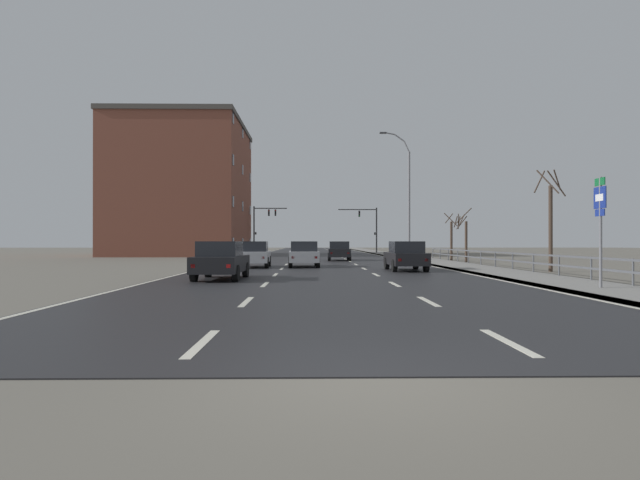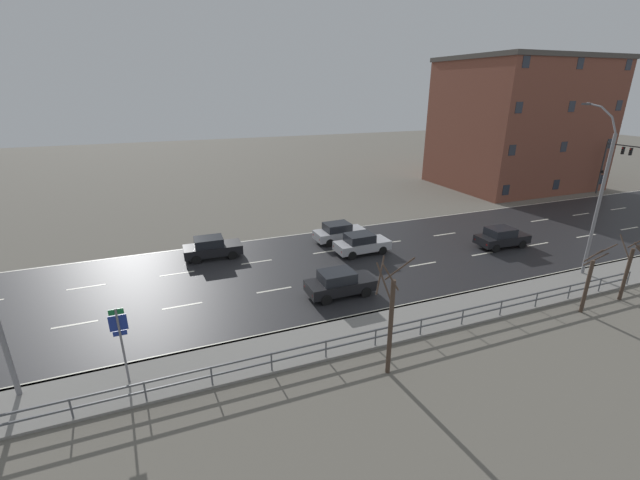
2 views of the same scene
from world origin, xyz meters
The scene contains 17 objects.
ground_plane centered at (0.00, 48.00, -0.06)m, with size 160.00×160.00×0.12m.
road_asphalt_strip centered at (0.00, 60.00, 0.01)m, with size 14.00×120.00×0.03m.
sidewalk_right centered at (8.43, 60.00, 0.06)m, with size 3.00×120.00×0.12m.
guardrail centered at (9.85, 21.11, 0.71)m, with size 0.07×35.70×1.00m.
street_lamp_midground centered at (7.44, 37.91, 5.30)m, with size 2.59×0.24×10.84m.
highway_sign centered at (8.39, 10.25, 2.30)m, with size 0.09×0.68×3.59m.
traffic_signal_right centered at (6.97, 62.10, 3.95)m, with size 5.11×0.36×5.99m.
traffic_signal_left centered at (-6.90, 60.20, 4.09)m, with size 4.26×0.36×6.02m.
car_far_right centered at (-4.09, 25.40, 0.80)m, with size 1.93×4.15×1.57m.
car_distant centered at (4.36, 21.69, 0.80)m, with size 1.87×4.11×1.57m.
car_mid_centre centered at (-4.36, 15.41, 0.80)m, with size 1.90×4.14×1.57m.
car_far_left centered at (1.62, 36.66, 0.80)m, with size 1.93×4.15×1.57m.
car_near_right centered at (-1.12, 25.91, 0.80)m, with size 1.93×4.15×1.57m.
brick_building centered at (-15.36, 54.25, 7.58)m, with size 13.86×17.42×15.14m.
bare_tree_near centered at (11.66, 20.70, 2.57)m, with size 1.43×1.71×5.35m.
bare_tree_mid centered at (11.06, 33.41, 1.80)m, with size 1.30×0.81×4.17m.
bare_tree_far centered at (10.93, 36.75, 1.95)m, with size 1.43×1.24×3.92m.
Camera 1 is at (-0.68, -5.93, 1.56)m, focal length 29.29 mm.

